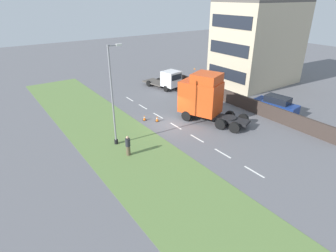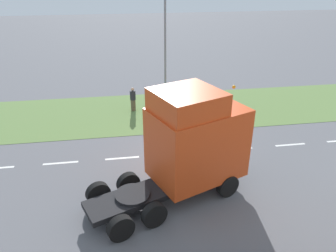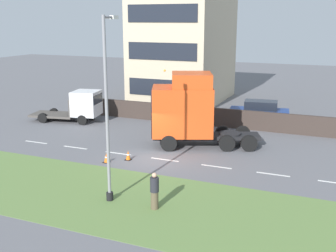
{
  "view_description": "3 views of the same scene",
  "coord_description": "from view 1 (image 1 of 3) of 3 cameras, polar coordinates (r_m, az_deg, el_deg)",
  "views": [
    {
      "loc": [
        -14.96,
        -20.66,
        11.71
      ],
      "look_at": [
        -2.35,
        -2.7,
        1.41
      ],
      "focal_mm": 30.0,
      "sensor_mm": 36.0,
      "label": 1
    },
    {
      "loc": [
        15.17,
        -3.76,
        9.23
      ],
      "look_at": [
        -0.17,
        -1.4,
        1.65
      ],
      "focal_mm": 35.0,
      "sensor_mm": 36.0,
      "label": 2
    },
    {
      "loc": [
        -22.03,
        -10.1,
        8.17
      ],
      "look_at": [
        0.99,
        -0.49,
        1.83
      ],
      "focal_mm": 45.0,
      "sensor_mm": 36.0,
      "label": 3
    }
  ],
  "objects": [
    {
      "name": "ground_plane",
      "position": [
        28.07,
        0.75,
        0.49
      ],
      "size": [
        120.0,
        120.0,
        0.0
      ],
      "primitive_type": "plane",
      "color": "slate",
      "rests_on": "ground"
    },
    {
      "name": "grass_verge",
      "position": [
        25.38,
        -10.32,
        -2.75
      ],
      "size": [
        7.0,
        44.0,
        0.01
      ],
      "color": "#607F42",
      "rests_on": "ground"
    },
    {
      "name": "lane_markings",
      "position": [
        27.56,
        1.6,
        -0.0
      ],
      "size": [
        0.16,
        21.0,
        0.0
      ],
      "color": "white",
      "rests_on": "ground"
    },
    {
      "name": "boundary_wall",
      "position": [
        33.49,
        13.41,
        5.32
      ],
      "size": [
        0.25,
        24.0,
        1.48
      ],
      "color": "#382D28",
      "rests_on": "ground"
    },
    {
      "name": "building_block",
      "position": [
        42.33,
        17.84,
        15.69
      ],
      "size": [
        11.59,
        7.72,
        12.25
      ],
      "color": "#C1B293",
      "rests_on": "ground"
    },
    {
      "name": "lorry_cab",
      "position": [
        28.42,
        7.11,
        5.91
      ],
      "size": [
        4.98,
        7.29,
        4.98
      ],
      "rotation": [
        0.0,
        0.0,
        0.39
      ],
      "color": "black",
      "rests_on": "ground"
    },
    {
      "name": "flatbed_truck",
      "position": [
        38.2,
        0.09,
        9.43
      ],
      "size": [
        3.11,
        6.03,
        2.57
      ],
      "rotation": [
        0.0,
        0.0,
        3.33
      ],
      "color": "silver",
      "rests_on": "ground"
    },
    {
      "name": "parked_car",
      "position": [
        32.32,
        21.09,
        3.99
      ],
      "size": [
        2.36,
        4.76,
        1.96
      ],
      "rotation": [
        0.0,
        0.0,
        0.14
      ],
      "color": "navy",
      "rests_on": "ground"
    },
    {
      "name": "lamp_post",
      "position": [
        23.18,
        -11.03,
        4.98
      ],
      "size": [
        1.28,
        0.32,
        8.36
      ],
      "color": "black",
      "rests_on": "ground"
    },
    {
      "name": "pedestrian",
      "position": [
        22.5,
        -8.13,
        -4.03
      ],
      "size": [
        0.39,
        0.39,
        1.7
      ],
      "color": "brown",
      "rests_on": "ground"
    },
    {
      "name": "traffic_cone_lead",
      "position": [
        28.8,
        -4.79,
        1.68
      ],
      "size": [
        0.36,
        0.36,
        0.58
      ],
      "color": "black",
      "rests_on": "ground"
    },
    {
      "name": "traffic_cone_trailing",
      "position": [
        28.49,
        -2.23,
        1.48
      ],
      "size": [
        0.36,
        0.36,
        0.58
      ],
      "color": "black",
      "rests_on": "ground"
    }
  ]
}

